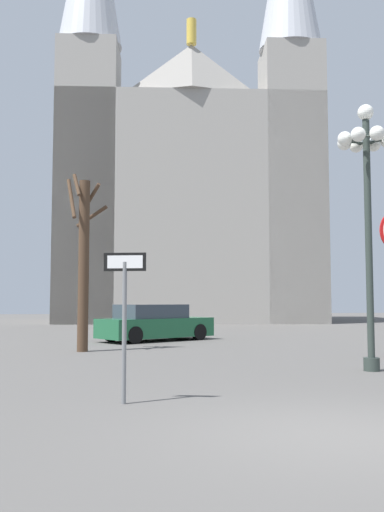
# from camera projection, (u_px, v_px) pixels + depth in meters

# --- Properties ---
(ground_plane) EXTENTS (120.00, 120.00, 0.00)m
(ground_plane) POSITION_uv_depth(u_px,v_px,m) (339.00, 435.00, 6.71)
(ground_plane) COLOR #514F4C
(cathedral) EXTENTS (19.84, 14.20, 34.19)m
(cathedral) POSITION_uv_depth(u_px,v_px,m) (189.00, 183.00, 43.05)
(cathedral) COLOR gray
(cathedral) RESTS_ON ground
(one_way_arrow_sign) EXTENTS (0.66, 0.21, 2.34)m
(one_way_arrow_sign) POSITION_uv_depth(u_px,v_px,m) (125.00, 305.00, 8.87)
(one_way_arrow_sign) COLOR slate
(one_way_arrow_sign) RESTS_ON ground
(street_lamp) EXTENTS (1.38, 1.38, 6.15)m
(street_lamp) POSITION_uv_depth(u_px,v_px,m) (367.00, 181.00, 13.13)
(street_lamp) COLOR #2D3833
(street_lamp) RESTS_ON ground
(bare_tree) EXTENTS (1.34, 1.35, 5.61)m
(bare_tree) POSITION_uv_depth(u_px,v_px,m) (83.00, 259.00, 17.84)
(bare_tree) COLOR #473323
(bare_tree) RESTS_ON ground
(parked_car_near_green) EXTENTS (4.83, 3.88, 1.42)m
(parked_car_near_green) POSITION_uv_depth(u_px,v_px,m) (155.00, 324.00, 22.30)
(parked_car_near_green) COLOR #1E5B38
(parked_car_near_green) RESTS_ON ground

